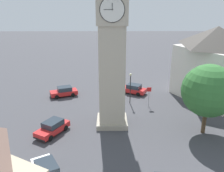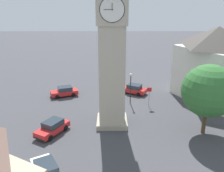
# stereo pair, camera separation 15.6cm
# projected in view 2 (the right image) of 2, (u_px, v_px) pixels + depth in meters

# --- Properties ---
(ground_plane) EXTENTS (200.00, 200.00, 0.00)m
(ground_plane) POSITION_uv_depth(u_px,v_px,m) (112.00, 123.00, 28.98)
(ground_plane) COLOR #424247
(clock_tower) EXTENTS (4.34, 4.34, 21.07)m
(clock_tower) POSITION_uv_depth(u_px,v_px,m) (112.00, 18.00, 24.94)
(clock_tower) COLOR #A59C89
(clock_tower) RESTS_ON ground
(car_blue_kerb) EXTENTS (4.46, 3.01, 1.53)m
(car_blue_kerb) POSITION_uv_depth(u_px,v_px,m) (64.00, 91.00, 37.29)
(car_blue_kerb) COLOR red
(car_blue_kerb) RESTS_ON ground
(car_red_corner) EXTENTS (3.51, 4.42, 1.53)m
(car_red_corner) POSITION_uv_depth(u_px,v_px,m) (52.00, 127.00, 26.54)
(car_red_corner) COLOR red
(car_red_corner) RESTS_ON ground
(car_white_side) EXTENTS (4.44, 3.42, 1.53)m
(car_white_side) POSITION_uv_depth(u_px,v_px,m) (134.00, 89.00, 38.38)
(car_white_side) COLOR red
(car_white_side) RESTS_ON ground
(car_black_far) EXTENTS (3.52, 4.42, 1.53)m
(car_black_far) POSITION_uv_depth(u_px,v_px,m) (46.00, 171.00, 19.69)
(car_black_far) COLOR white
(car_black_far) RESTS_ON ground
(tree) EXTENTS (5.68, 5.68, 7.85)m
(tree) POSITION_uv_depth(u_px,v_px,m) (209.00, 91.00, 25.29)
(tree) COLOR brown
(tree) RESTS_ON ground
(building_terrace_right) EXTENTS (11.28, 12.84, 10.79)m
(building_terrace_right) POSITION_uv_depth(u_px,v_px,m) (214.00, 64.00, 34.57)
(building_terrace_right) COLOR silver
(building_terrace_right) RESTS_ON ground
(lamp_post) EXTENTS (0.36, 0.36, 4.50)m
(lamp_post) POSITION_uv_depth(u_px,v_px,m) (131.00, 83.00, 33.87)
(lamp_post) COLOR black
(lamp_post) RESTS_ON ground
(road_sign) EXTENTS (0.60, 0.07, 2.80)m
(road_sign) POSITION_uv_depth(u_px,v_px,m) (149.00, 94.00, 33.21)
(road_sign) COLOR gray
(road_sign) RESTS_ON ground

